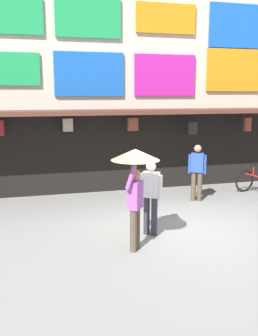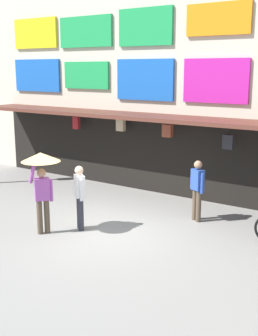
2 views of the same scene
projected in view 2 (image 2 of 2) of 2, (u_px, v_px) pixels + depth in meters
name	position (u px, v px, depth m)	size (l,w,h in m)	color
ground_plane	(102.00, 232.00, 11.13)	(80.00, 80.00, 0.00)	gray
shopfront	(188.00, 72.00, 13.93)	(18.00, 2.60, 8.00)	beige
pedestrian_in_white	(80.00, 194.00, 11.13)	(0.44, 0.39, 1.68)	#2D2D38
pedestrian_in_blue	(197.00, 187.00, 11.77)	(0.47, 0.37, 1.68)	brown
pedestrian_with_umbrella	(41.00, 170.00, 10.69)	(0.96, 0.96, 2.08)	brown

